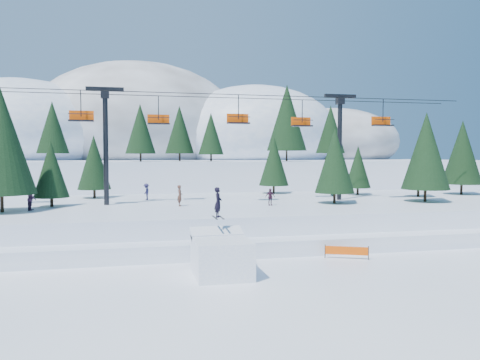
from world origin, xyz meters
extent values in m
plane|color=white|center=(0.00, 0.00, 0.00)|extent=(160.00, 160.00, 0.00)
cube|color=white|center=(0.00, 18.00, 1.25)|extent=(70.00, 22.00, 2.50)
cube|color=white|center=(0.00, 8.00, 0.55)|extent=(70.00, 6.00, 1.10)
cube|color=white|center=(0.00, 68.00, 3.00)|extent=(110.00, 60.00, 6.00)
ellipsoid|color=white|center=(-28.00, 72.00, 11.45)|extent=(36.00, 32.40, 19.80)
ellipsoid|color=#605B59|center=(-6.00, 78.00, 13.26)|extent=(44.00, 39.60, 26.40)
ellipsoid|color=white|center=(18.00, 70.00, 11.42)|extent=(34.00, 30.60, 19.72)
ellipsoid|color=#605B59|center=(38.00, 76.00, 10.12)|extent=(30.00, 27.00, 15.00)
cylinder|color=black|center=(-5.79, 40.92, 6.55)|extent=(0.26, 0.26, 1.10)
cone|color=#18351A|center=(-5.79, 40.92, 10.49)|extent=(4.10, 4.10, 6.78)
cylinder|color=black|center=(4.25, 42.74, 6.49)|extent=(0.26, 0.26, 0.99)
cone|color=#18351A|center=(4.25, 42.74, 10.02)|extent=(3.67, 3.67, 6.07)
cylinder|color=black|center=(15.22, 41.07, 6.78)|extent=(0.26, 0.26, 1.57)
cone|color=#18351A|center=(15.22, 41.07, 12.38)|extent=(5.82, 5.82, 9.63)
cylinder|color=black|center=(-17.30, 42.38, 6.57)|extent=(0.26, 0.26, 1.13)
cone|color=#18351A|center=(-17.30, 42.38, 10.62)|extent=(4.21, 4.21, 6.97)
cylinder|color=black|center=(23.25, 43.76, 6.61)|extent=(0.26, 0.26, 1.21)
cone|color=#18351A|center=(23.25, 43.76, 10.93)|extent=(4.50, 4.50, 7.44)
cylinder|color=black|center=(-23.07, 41.01, 6.53)|extent=(0.26, 0.26, 1.07)
cone|color=#18351A|center=(-23.07, 41.01, 10.35)|extent=(3.97, 3.97, 6.57)
cylinder|color=black|center=(-0.05, 45.38, 6.58)|extent=(0.26, 0.26, 1.15)
cone|color=#18351A|center=(-0.05, 45.38, 10.68)|extent=(4.27, 4.27, 7.07)
cube|color=white|center=(-1.77, 1.44, 1.05)|extent=(3.10, 3.83, 2.10)
cube|color=white|center=(-1.77, 3.08, 2.15)|extent=(3.10, 1.34, 0.75)
imported|color=black|center=(-1.67, 3.04, 4.04)|extent=(0.64, 0.77, 1.80)
cube|color=black|center=(-1.87, 3.04, 3.12)|extent=(0.11, 1.65, 0.03)
cube|color=black|center=(-1.47, 3.04, 3.12)|extent=(0.11, 1.65, 0.03)
cylinder|color=black|center=(-9.00, 18.00, 7.50)|extent=(0.44, 0.44, 10.00)
cube|color=black|center=(-9.00, 18.00, 12.60)|extent=(3.20, 0.35, 0.35)
cube|color=black|center=(-9.00, 18.00, 12.15)|extent=(0.70, 0.70, 0.70)
cylinder|color=black|center=(13.00, 18.00, 7.50)|extent=(0.44, 0.44, 10.00)
cube|color=black|center=(13.00, 18.00, 12.60)|extent=(3.20, 0.35, 0.35)
cube|color=black|center=(13.00, 18.00, 12.15)|extent=(0.70, 0.70, 0.70)
cylinder|color=black|center=(2.00, 16.80, 12.30)|extent=(46.00, 0.06, 0.06)
cylinder|color=black|center=(2.00, 19.20, 12.30)|extent=(46.00, 0.06, 0.06)
cylinder|color=black|center=(-10.89, 16.80, 11.20)|extent=(0.08, 0.08, 2.20)
cube|color=black|center=(-10.89, 16.80, 9.75)|extent=(2.00, 0.75, 0.12)
cube|color=#E94B06|center=(-10.89, 17.18, 10.20)|extent=(2.00, 0.10, 0.85)
cylinder|color=black|center=(-10.89, 16.45, 10.30)|extent=(2.00, 0.06, 0.06)
cylinder|color=black|center=(-4.36, 19.20, 11.20)|extent=(0.08, 0.08, 2.20)
cube|color=black|center=(-4.36, 19.20, 9.75)|extent=(2.00, 0.75, 0.12)
cube|color=#E94B06|center=(-4.36, 19.58, 10.20)|extent=(2.00, 0.10, 0.85)
cylinder|color=black|center=(-4.36, 18.85, 10.30)|extent=(2.00, 0.06, 0.06)
cylinder|color=black|center=(2.62, 16.80, 11.20)|extent=(0.08, 0.08, 2.20)
cube|color=black|center=(2.62, 16.80, 9.75)|extent=(2.00, 0.75, 0.12)
cube|color=#E94B06|center=(2.62, 17.18, 10.20)|extent=(2.00, 0.10, 0.85)
cylinder|color=black|center=(2.62, 16.45, 10.30)|extent=(2.00, 0.06, 0.06)
cylinder|color=black|center=(9.56, 19.20, 11.20)|extent=(0.08, 0.08, 2.20)
cube|color=black|center=(9.56, 19.20, 9.75)|extent=(2.00, 0.75, 0.12)
cube|color=#E94B06|center=(9.56, 19.58, 10.20)|extent=(2.00, 0.10, 0.85)
cylinder|color=black|center=(9.56, 18.85, 10.30)|extent=(2.00, 0.06, 0.06)
cylinder|color=black|center=(16.93, 16.80, 11.20)|extent=(0.08, 0.08, 2.20)
cube|color=black|center=(16.93, 16.80, 9.75)|extent=(2.00, 0.75, 0.12)
cube|color=#E94B06|center=(16.93, 17.18, 10.20)|extent=(2.00, 0.10, 0.85)
cylinder|color=black|center=(16.93, 16.45, 10.30)|extent=(2.00, 0.06, 0.06)
cylinder|color=black|center=(-16.54, 14.44, 3.19)|extent=(0.26, 0.26, 1.37)
cone|color=#18351A|center=(-16.54, 14.44, 8.09)|extent=(5.10, 5.10, 8.44)
cylinder|color=black|center=(20.10, 14.47, 3.09)|extent=(0.26, 0.26, 1.18)
cone|color=#18351A|center=(20.10, 14.47, 7.29)|extent=(4.37, 4.37, 7.23)
cylinder|color=black|center=(22.74, 19.57, 2.92)|extent=(0.26, 0.26, 0.85)
cone|color=#18351A|center=(22.74, 19.57, 5.96)|extent=(3.16, 3.16, 5.22)
cylinder|color=black|center=(29.15, 21.05, 3.08)|extent=(0.26, 0.26, 1.16)
cone|color=#18351A|center=(29.15, 21.05, 7.21)|extent=(4.30, 4.30, 7.11)
cylinder|color=black|center=(17.64, 23.27, 2.88)|extent=(0.26, 0.26, 0.76)
cone|color=#18351A|center=(17.64, 23.27, 5.59)|extent=(2.82, 2.82, 4.66)
cylinder|color=black|center=(-10.62, 25.28, 2.95)|extent=(0.26, 0.26, 0.90)
cone|color=#18351A|center=(-10.62, 25.28, 6.16)|extent=(3.34, 3.34, 5.52)
cylinder|color=black|center=(9.00, 26.91, 2.96)|extent=(0.26, 0.26, 0.91)
cone|color=#18351A|center=(9.00, 26.91, 6.22)|extent=(3.40, 3.40, 5.62)
cylinder|color=black|center=(-13.47, 17.61, 2.89)|extent=(0.26, 0.26, 0.79)
cone|color=#18351A|center=(-13.47, 17.61, 5.70)|extent=(2.92, 2.92, 4.83)
cylinder|color=black|center=(11.14, 14.93, 2.98)|extent=(0.26, 0.26, 0.96)
cone|color=#18351A|center=(11.14, 14.93, 6.40)|extent=(3.56, 3.56, 5.88)
imported|color=#543225|center=(-2.80, 15.69, 3.40)|extent=(0.48, 0.69, 1.80)
imported|color=#243F38|center=(14.06, 21.91, 3.30)|extent=(0.73, 0.90, 1.59)
imported|color=#402540|center=(-14.50, 15.01, 3.44)|extent=(0.78, 0.97, 1.88)
imported|color=#401D31|center=(4.91, 14.42, 3.24)|extent=(0.91, 0.46, 1.48)
imported|color=#2C274E|center=(-5.48, 21.68, 3.31)|extent=(0.81, 1.16, 1.63)
cylinder|color=black|center=(5.81, 4.42, 0.45)|extent=(0.06, 0.06, 0.90)
cylinder|color=black|center=(8.37, 3.28, 0.45)|extent=(0.06, 0.06, 0.90)
cube|color=#E94B06|center=(7.09, 3.85, 0.55)|extent=(2.57, 1.18, 0.55)
cylinder|color=black|center=(10.51, 5.89, 0.45)|extent=(0.06, 0.06, 0.90)
cylinder|color=black|center=(13.24, 5.28, 0.45)|extent=(0.06, 0.06, 0.90)
cube|color=#E94B06|center=(11.87, 5.58, 0.55)|extent=(2.74, 0.65, 0.55)
camera|label=1|loc=(-6.48, -24.48, 6.84)|focal=35.00mm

